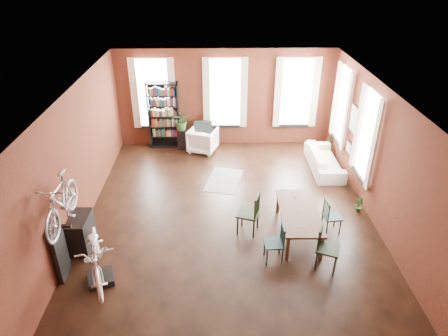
{
  "coord_description": "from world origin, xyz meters",
  "views": [
    {
      "loc": [
        -0.29,
        -7.95,
        5.86
      ],
      "look_at": [
        -0.12,
        0.6,
        1.16
      ],
      "focal_mm": 32.0,
      "sensor_mm": 36.0,
      "label": 1
    }
  ],
  "objects_px": {
    "dining_chair_b": "(248,213)",
    "bookshelf": "(164,116)",
    "console_table": "(82,233)",
    "white_armchair": "(203,139)",
    "bicycle_floor": "(93,236)",
    "plant_stand": "(183,139)",
    "bike_trainer": "(101,278)",
    "cream_sofa": "(325,157)",
    "dining_table": "(298,223)",
    "dining_chair_c": "(328,248)",
    "dining_chair_a": "(274,243)",
    "dining_chair_d": "(332,216)"
  },
  "relations": [
    {
      "from": "console_table",
      "to": "white_armchair",
      "type": "bearing_deg",
      "value": 62.16
    },
    {
      "from": "dining_chair_b",
      "to": "white_armchair",
      "type": "relative_size",
      "value": 1.19
    },
    {
      "from": "dining_chair_b",
      "to": "bike_trainer",
      "type": "relative_size",
      "value": 2.09
    },
    {
      "from": "bicycle_floor",
      "to": "white_armchair",
      "type": "bearing_deg",
      "value": 54.21
    },
    {
      "from": "dining_chair_b",
      "to": "bicycle_floor",
      "type": "bearing_deg",
      "value": -44.28
    },
    {
      "from": "white_armchair",
      "to": "bike_trainer",
      "type": "distance_m",
      "value": 6.18
    },
    {
      "from": "bookshelf",
      "to": "dining_chair_c",
      "type": "bearing_deg",
      "value": -56.23
    },
    {
      "from": "dining_chair_b",
      "to": "bookshelf",
      "type": "bearing_deg",
      "value": -133.65
    },
    {
      "from": "dining_chair_a",
      "to": "white_armchair",
      "type": "xyz_separation_m",
      "value": [
        -1.63,
        5.31,
        -0.01
      ]
    },
    {
      "from": "dining_table",
      "to": "plant_stand",
      "type": "relative_size",
      "value": 2.79
    },
    {
      "from": "dining_chair_c",
      "to": "bicycle_floor",
      "type": "xyz_separation_m",
      "value": [
        -4.62,
        -0.3,
        0.62
      ]
    },
    {
      "from": "dining_table",
      "to": "dining_chair_c",
      "type": "relative_size",
      "value": 1.91
    },
    {
      "from": "cream_sofa",
      "to": "bike_trainer",
      "type": "relative_size",
      "value": 4.24
    },
    {
      "from": "bookshelf",
      "to": "white_armchair",
      "type": "distance_m",
      "value": 1.48
    },
    {
      "from": "dining_table",
      "to": "plant_stand",
      "type": "distance_m",
      "value": 5.55
    },
    {
      "from": "plant_stand",
      "to": "dining_chair_a",
      "type": "bearing_deg",
      "value": -67.49
    },
    {
      "from": "dining_chair_d",
      "to": "bicycle_floor",
      "type": "bearing_deg",
      "value": 99.96
    },
    {
      "from": "plant_stand",
      "to": "bookshelf",
      "type": "bearing_deg",
      "value": 165.79
    },
    {
      "from": "dining_table",
      "to": "bicycle_floor",
      "type": "xyz_separation_m",
      "value": [
        -4.21,
        -1.4,
        0.79
      ]
    },
    {
      "from": "plant_stand",
      "to": "bicycle_floor",
      "type": "xyz_separation_m",
      "value": [
        -1.24,
        -6.09,
        0.78
      ]
    },
    {
      "from": "console_table",
      "to": "bike_trainer",
      "type": "bearing_deg",
      "value": -58.83
    },
    {
      "from": "bike_trainer",
      "to": "console_table",
      "type": "bearing_deg",
      "value": 121.17
    },
    {
      "from": "dining_chair_a",
      "to": "dining_chair_c",
      "type": "relative_size",
      "value": 0.89
    },
    {
      "from": "dining_chair_b",
      "to": "console_table",
      "type": "relative_size",
      "value": 1.28
    },
    {
      "from": "bicycle_floor",
      "to": "cream_sofa",
      "type": "bearing_deg",
      "value": 21.31
    },
    {
      "from": "dining_chair_c",
      "to": "bike_trainer",
      "type": "bearing_deg",
      "value": 116.74
    },
    {
      "from": "dining_chair_a",
      "to": "bookshelf",
      "type": "bearing_deg",
      "value": -155.43
    },
    {
      "from": "dining_chair_a",
      "to": "dining_chair_d",
      "type": "xyz_separation_m",
      "value": [
        1.48,
        0.96,
        -0.02
      ]
    },
    {
      "from": "dining_chair_a",
      "to": "plant_stand",
      "type": "relative_size",
      "value": 1.29
    },
    {
      "from": "dining_table",
      "to": "plant_stand",
      "type": "height_order",
      "value": "plant_stand"
    },
    {
      "from": "bookshelf",
      "to": "dining_table",
      "type": "bearing_deg",
      "value": -53.6
    },
    {
      "from": "white_armchair",
      "to": "bicycle_floor",
      "type": "xyz_separation_m",
      "value": [
        -1.91,
        -5.85,
        0.68
      ]
    },
    {
      "from": "dining_chair_c",
      "to": "bookshelf",
      "type": "height_order",
      "value": "bookshelf"
    },
    {
      "from": "bicycle_floor",
      "to": "bookshelf",
      "type": "bearing_deg",
      "value": 66.36
    },
    {
      "from": "dining_table",
      "to": "dining_chair_b",
      "type": "bearing_deg",
      "value": 174.67
    },
    {
      "from": "dining_chair_a",
      "to": "dining_chair_d",
      "type": "distance_m",
      "value": 1.77
    },
    {
      "from": "cream_sofa",
      "to": "plant_stand",
      "type": "height_order",
      "value": "cream_sofa"
    },
    {
      "from": "dining_chair_a",
      "to": "bike_trainer",
      "type": "bearing_deg",
      "value": -83.26
    },
    {
      "from": "dining_chair_a",
      "to": "plant_stand",
      "type": "distance_m",
      "value": 6.0
    },
    {
      "from": "dining_table",
      "to": "console_table",
      "type": "height_order",
      "value": "console_table"
    },
    {
      "from": "white_armchair",
      "to": "plant_stand",
      "type": "bearing_deg",
      "value": -0.68
    },
    {
      "from": "cream_sofa",
      "to": "bike_trainer",
      "type": "bearing_deg",
      "value": 129.21
    },
    {
      "from": "white_armchair",
      "to": "bicycle_floor",
      "type": "distance_m",
      "value": 6.19
    },
    {
      "from": "console_table",
      "to": "bicycle_floor",
      "type": "relative_size",
      "value": 0.41
    },
    {
      "from": "bicycle_floor",
      "to": "dining_table",
      "type": "bearing_deg",
      "value": 0.6
    },
    {
      "from": "dining_table",
      "to": "bike_trainer",
      "type": "height_order",
      "value": "dining_table"
    },
    {
      "from": "dining_chair_c",
      "to": "console_table",
      "type": "relative_size",
      "value": 1.23
    },
    {
      "from": "cream_sofa",
      "to": "bicycle_floor",
      "type": "height_order",
      "value": "bicycle_floor"
    },
    {
      "from": "cream_sofa",
      "to": "plant_stand",
      "type": "relative_size",
      "value": 3.08
    },
    {
      "from": "dining_chair_d",
      "to": "bike_trainer",
      "type": "xyz_separation_m",
      "value": [
        -5.02,
        -1.52,
        -0.35
      ]
    }
  ]
}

